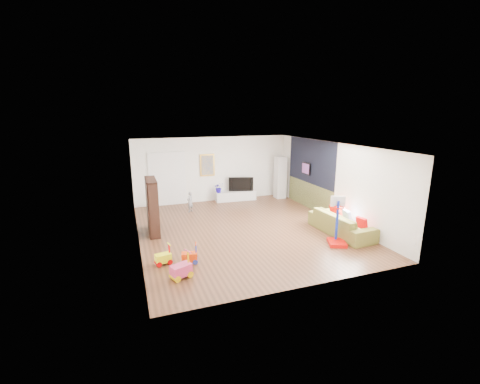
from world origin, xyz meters
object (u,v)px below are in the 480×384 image
object	(u,v)px
sofa	(341,223)
basketball_hoop	(338,221)
media_console	(236,196)
bookshelf	(152,206)

from	to	relation	value
sofa	basketball_hoop	distance (m)	1.01
media_console	sofa	xyz separation A→B (m)	(1.80, -4.79, 0.13)
media_console	bookshelf	bearing A→B (deg)	-139.79
media_console	bookshelf	distance (m)	4.63
media_console	basketball_hoop	world-z (taller)	basketball_hoop
bookshelf	basketball_hoop	bearing A→B (deg)	-28.92
media_console	bookshelf	world-z (taller)	bookshelf
basketball_hoop	media_console	bearing A→B (deg)	125.37
media_console	basketball_hoop	size ratio (longest dim) A/B	1.24
sofa	basketball_hoop	xyz separation A→B (m)	(-0.64, -0.69, 0.36)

